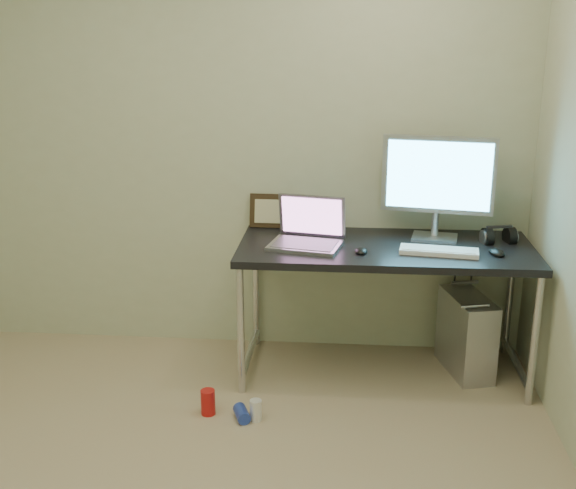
% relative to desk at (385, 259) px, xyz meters
% --- Properties ---
extents(wall_back, '(3.50, 0.02, 2.50)m').
position_rel_desk_xyz_m(wall_back, '(-0.92, 0.35, 0.58)').
color(wall_back, beige).
rests_on(wall_back, ground).
extents(desk, '(1.58, 0.69, 0.75)m').
position_rel_desk_xyz_m(desk, '(0.00, 0.00, 0.00)').
color(desk, black).
rests_on(desk, ground).
extents(tower_computer, '(0.29, 0.47, 0.48)m').
position_rel_desk_xyz_m(tower_computer, '(0.47, 0.05, -0.44)').
color(tower_computer, silver).
rests_on(tower_computer, ground).
extents(cable_a, '(0.01, 0.16, 0.69)m').
position_rel_desk_xyz_m(cable_a, '(0.42, 0.30, -0.27)').
color(cable_a, black).
rests_on(cable_a, ground).
extents(cable_b, '(0.02, 0.11, 0.71)m').
position_rel_desk_xyz_m(cable_b, '(0.51, 0.28, -0.29)').
color(cable_b, black).
rests_on(cable_b, ground).
extents(can_red, '(0.08, 0.08, 0.13)m').
position_rel_desk_xyz_m(can_red, '(-0.89, -0.55, -0.60)').
color(can_red, red).
rests_on(can_red, ground).
extents(can_white, '(0.07, 0.07, 0.11)m').
position_rel_desk_xyz_m(can_white, '(-0.64, -0.59, -0.62)').
color(can_white, white).
rests_on(can_white, ground).
extents(can_blue, '(0.10, 0.13, 0.07)m').
position_rel_desk_xyz_m(can_blue, '(-0.71, -0.59, -0.64)').
color(can_blue, '#2943BB').
rests_on(can_blue, ground).
extents(laptop, '(0.42, 0.37, 0.26)m').
position_rel_desk_xyz_m(laptop, '(-0.42, -0.01, 0.14)').
color(laptop, '#B5B6BC').
rests_on(laptop, desk).
extents(monitor, '(0.61, 0.22, 0.57)m').
position_rel_desk_xyz_m(monitor, '(0.28, 0.15, 0.41)').
color(monitor, '#B5B6BC').
rests_on(monitor, desk).
extents(keyboard, '(0.42, 0.19, 0.02)m').
position_rel_desk_xyz_m(keyboard, '(0.27, -0.12, 0.09)').
color(keyboard, white).
rests_on(keyboard, desk).
extents(mouse_right, '(0.10, 0.13, 0.04)m').
position_rel_desk_xyz_m(mouse_right, '(0.57, -0.11, 0.10)').
color(mouse_right, black).
rests_on(mouse_right, desk).
extents(mouse_left, '(0.07, 0.11, 0.04)m').
position_rel_desk_xyz_m(mouse_left, '(-0.13, -0.14, 0.10)').
color(mouse_left, black).
rests_on(mouse_left, desk).
extents(headphones, '(0.20, 0.12, 0.12)m').
position_rel_desk_xyz_m(headphones, '(0.62, 0.11, 0.11)').
color(headphones, black).
rests_on(headphones, desk).
extents(picture_frame, '(0.25, 0.08, 0.20)m').
position_rel_desk_xyz_m(picture_frame, '(-0.66, 0.31, 0.18)').
color(picture_frame, black).
rests_on(picture_frame, desk).
extents(webcam, '(0.05, 0.04, 0.12)m').
position_rel_desk_xyz_m(webcam, '(-0.35, 0.30, 0.17)').
color(webcam, silver).
rests_on(webcam, desk).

